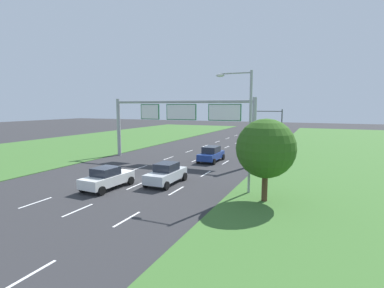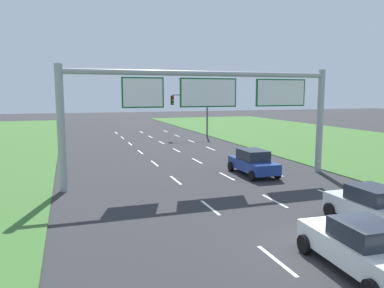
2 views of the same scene
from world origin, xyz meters
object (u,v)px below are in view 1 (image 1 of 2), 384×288
object	(u,v)px
car_near_red	(107,178)
sign_gantry	(182,117)
car_lead_silver	(211,154)
traffic_light_mast	(270,119)
roadside_tree_near	(266,149)
street_lamp	(245,121)
car_mid_lane	(166,174)

from	to	relation	value
car_near_red	sign_gantry	bearing A→B (deg)	92.70
car_lead_silver	sign_gantry	distance (m)	5.28
car_near_red	traffic_light_mast	xyz separation A→B (m)	(6.28, 34.95, 3.07)
roadside_tree_near	street_lamp	bearing A→B (deg)	139.63
car_lead_silver	roadside_tree_near	bearing A→B (deg)	-56.35
car_mid_lane	traffic_light_mast	size ratio (longest dim) A/B	0.76
car_near_red	roadside_tree_near	bearing A→B (deg)	10.73
car_lead_silver	roadside_tree_near	xyz separation A→B (m)	(7.94, -11.91, 2.61)
traffic_light_mast	street_lamp	distance (m)	32.17
car_lead_silver	roadside_tree_near	size ratio (longest dim) A/B	0.80
roadside_tree_near	car_mid_lane	bearing A→B (deg)	169.61
sign_gantry	car_near_red	bearing A→B (deg)	-90.45
car_mid_lane	street_lamp	world-z (taller)	street_lamp
car_lead_silver	traffic_light_mast	distance (m)	21.94
car_mid_lane	roadside_tree_near	bearing A→B (deg)	-10.25
car_lead_silver	car_mid_lane	world-z (taller)	car_lead_silver
traffic_light_mast	roadside_tree_near	xyz separation A→B (m)	(5.02, -33.45, -0.42)
car_near_red	traffic_light_mast	world-z (taller)	traffic_light_mast
car_mid_lane	car_near_red	bearing A→B (deg)	-138.60
street_lamp	roadside_tree_near	size ratio (longest dim) A/B	1.59
car_mid_lane	roadside_tree_near	distance (m)	8.48
car_near_red	street_lamp	bearing A→B (deg)	20.40
car_mid_lane	traffic_light_mast	bearing A→B (deg)	84.94
car_mid_lane	traffic_light_mast	xyz separation A→B (m)	(2.91, 31.99, 3.05)
car_lead_silver	street_lamp	distance (m)	12.87
car_lead_silver	roadside_tree_near	world-z (taller)	roadside_tree_near
traffic_light_mast	sign_gantry	bearing A→B (deg)	-105.66
car_near_red	roadside_tree_near	xyz separation A→B (m)	(11.30, 1.50, 2.65)
car_near_red	street_lamp	xyz separation A→B (m)	(9.57, 2.97, 4.28)
street_lamp	car_near_red	bearing A→B (deg)	-162.74
car_near_red	traffic_light_mast	distance (m)	35.64
car_near_red	car_lead_silver	world-z (taller)	car_lead_silver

